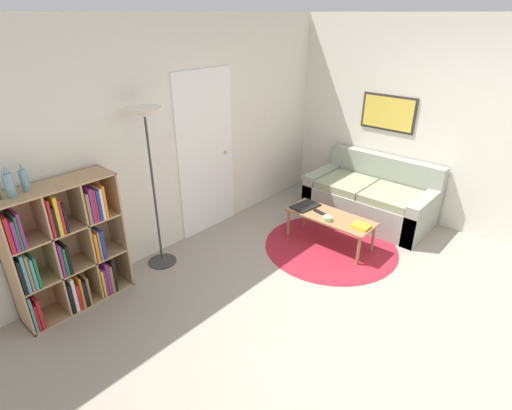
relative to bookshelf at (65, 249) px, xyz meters
name	(u,v)px	position (x,y,z in m)	size (l,w,h in m)	color
ground_plane	(390,331)	(1.68, -2.48, -0.62)	(14.00, 14.00, 0.00)	gray
wall_back	(188,136)	(1.69, 0.21, 0.67)	(7.67, 0.11, 2.60)	silver
wall_right	(387,118)	(4.05, -1.15, 0.68)	(0.08, 5.67, 2.60)	silver
rug	(331,246)	(2.57, -1.31, -0.61)	(1.61, 1.61, 0.01)	maroon
bookshelf	(65,249)	(0.00, 0.00, 0.00)	(1.02, 0.34, 1.26)	tan
floor_lamp	(147,137)	(0.99, -0.04, 0.86)	(0.33, 0.33, 1.77)	#333333
couch	(371,198)	(3.63, -1.28, -0.34)	(0.88, 1.63, 0.82)	gray
coffee_table	(330,219)	(2.61, -1.24, -0.27)	(0.43, 1.07, 0.39)	#996B42
laptop	(305,206)	(2.61, -0.87, -0.22)	(0.38, 0.27, 0.02)	black
bowl	(327,218)	(2.48, -1.28, -0.21)	(0.11, 0.11, 0.05)	#9ED193
book_stack_on_table	(361,226)	(2.59, -1.66, -0.22)	(0.16, 0.19, 0.03)	gold
remote	(320,212)	(2.58, -1.10, -0.22)	(0.08, 0.18, 0.02)	black
bottle_middle	(9,185)	(-0.30, -0.02, 0.75)	(0.07, 0.07, 0.25)	#6B93A3
bottle_right	(24,180)	(-0.17, 0.01, 0.74)	(0.06, 0.06, 0.23)	#6B93A3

